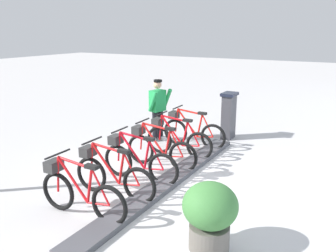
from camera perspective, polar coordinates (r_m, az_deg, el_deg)
name	(u,v)px	position (r m, az deg, el deg)	size (l,w,h in m)	color
ground_plane	(169,183)	(7.17, 0.20, -9.01)	(60.00, 60.00, 0.00)	#B6B3B3
dock_rail_base	(169,180)	(7.15, 0.20, -8.65)	(0.44, 5.74, 0.10)	#47474C
payment_kiosk	(229,115)	(9.96, 9.62, 1.77)	(0.36, 0.52, 1.28)	#38383D
bike_docked_0	(191,130)	(9.19, 3.72, -0.70)	(1.72, 0.54, 1.02)	black
bike_docked_1	(176,139)	(8.49, 1.29, -2.03)	(1.72, 0.54, 1.02)	black
bike_docked_2	(158,148)	(7.81, -1.57, -3.58)	(1.72, 0.54, 1.02)	black
bike_docked_3	(137,160)	(7.16, -4.98, -5.42)	(1.72, 0.54, 1.02)	black
bike_docked_4	(111,174)	(6.54, -9.08, -7.58)	(1.72, 0.54, 1.02)	black
bike_docked_5	(79,192)	(5.98, -14.04, -10.11)	(1.72, 0.54, 1.02)	black
worker_near_rack	(158,108)	(9.57, -1.63, 2.92)	(0.56, 0.68, 1.66)	white
planter_bush	(210,213)	(5.00, 6.70, -13.58)	(0.76, 0.76, 0.97)	#59544C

